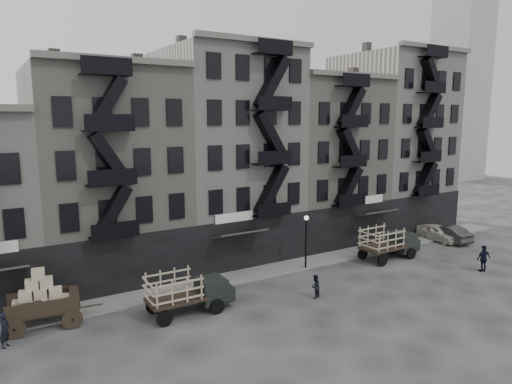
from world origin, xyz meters
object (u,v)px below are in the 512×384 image
wagon (40,294)px  pedestrian_west (5,330)px  pedestrian_mid (315,286)px  car_east (439,233)px  car_far (448,233)px  policeman (484,258)px  stake_truck_east (389,240)px  stake_truck_west (188,289)px

wagon → pedestrian_west: bearing=-134.7°
wagon → pedestrian_mid: 16.50m
wagon → car_east: (34.68, 0.01, -1.17)m
car_east → car_far: bearing=-45.6°
pedestrian_mid → wagon: bearing=-39.2°
policeman → stake_truck_east: bearing=-45.7°
stake_truck_east → car_east: (8.41, 1.48, -0.83)m
car_east → car_far: car_far is taller
stake_truck_west → pedestrian_mid: bearing=-14.4°
pedestrian_west → stake_truck_west: bearing=-66.6°
pedestrian_west → policeman: bearing=-70.8°
pedestrian_mid → pedestrian_west: bearing=-32.8°
car_far → pedestrian_west: 37.09m
wagon → car_far: bearing=5.9°
car_east → car_far: (0.50, -0.63, 0.02)m
wagon → stake_truck_east: size_ratio=0.75×
stake_truck_west → pedestrian_west: 9.73m
pedestrian_mid → policeman: policeman is taller
pedestrian_west → pedestrian_mid: bearing=-70.7°
pedestrian_mid → car_east: bearing=171.8°
car_east → car_far: 0.80m
stake_truck_west → car_far: stake_truck_west is taller
pedestrian_west → pedestrian_mid: pedestrian_west is taller
stake_truck_west → policeman: size_ratio=2.57×
stake_truck_east → policeman: 7.09m
policeman → pedestrian_mid: bearing=1.9°
pedestrian_west → policeman: policeman is taller
pedestrian_mid → car_far: bearing=169.7°
pedestrian_west → policeman: 32.43m
stake_truck_east → pedestrian_mid: bearing=-163.6°
pedestrian_mid → policeman: bearing=146.9°
stake_truck_east → stake_truck_west: bearing=-177.6°
stake_truck_west → stake_truck_east: size_ratio=0.94×
stake_truck_west → pedestrian_mid: stake_truck_west is taller
stake_truck_west → policeman: (22.22, -4.89, -0.47)m
stake_truck_west → stake_truck_east: bearing=4.3°
stake_truck_east → car_east: 8.58m
car_far → policeman: 8.62m
stake_truck_west → pedestrian_west: bearing=174.4°
policeman → car_far: bearing=-114.5°
pedestrian_west → policeman: (31.87, -5.97, 0.10)m
pedestrian_west → car_east: bearing=-57.8°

